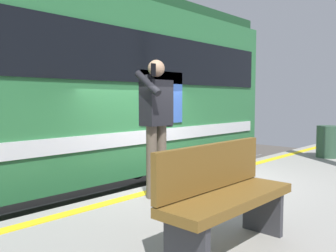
% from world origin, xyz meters
% --- Properties ---
extents(ground_plane, '(24.79, 24.79, 0.00)m').
position_xyz_m(ground_plane, '(0.00, 0.00, 0.00)').
color(ground_plane, '#4C4742').
extents(platform, '(13.06, 3.89, 1.05)m').
position_xyz_m(platform, '(0.00, 1.94, 0.53)').
color(platform, gray).
rests_on(platform, ground).
extents(safety_line, '(12.80, 0.16, 0.01)m').
position_xyz_m(safety_line, '(0.00, 0.30, 1.06)').
color(safety_line, yellow).
rests_on(safety_line, platform).
extents(track_rail_near, '(16.98, 0.08, 0.16)m').
position_xyz_m(track_rail_near, '(0.00, -1.55, 0.08)').
color(track_rail_near, slate).
rests_on(track_rail_near, ground).
extents(track_rail_far, '(16.98, 0.08, 0.16)m').
position_xyz_m(track_rail_far, '(0.00, -2.98, 0.08)').
color(track_rail_far, slate).
rests_on(track_rail_far, ground).
extents(train_carriage, '(10.85, 2.83, 4.19)m').
position_xyz_m(train_carriage, '(1.29, -2.26, 2.63)').
color(train_carriage, '#2D723F').
rests_on(train_carriage, ground).
extents(passenger, '(0.57, 0.55, 1.79)m').
position_xyz_m(passenger, '(0.93, 0.52, 2.12)').
color(passenger, brown).
rests_on(passenger, platform).
extents(handbag, '(0.40, 0.36, 0.34)m').
position_xyz_m(handbag, '(0.42, 0.64, 1.21)').
color(handbag, black).
rests_on(handbag, platform).
extents(bench, '(1.43, 0.44, 0.90)m').
position_xyz_m(bench, '(1.71, 2.11, 1.54)').
color(bench, brown).
rests_on(bench, platform).
extents(trash_bin, '(0.46, 0.46, 0.70)m').
position_xyz_m(trash_bin, '(-3.90, 1.07, 1.40)').
color(trash_bin, '#2D4C38').
rests_on(trash_bin, platform).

